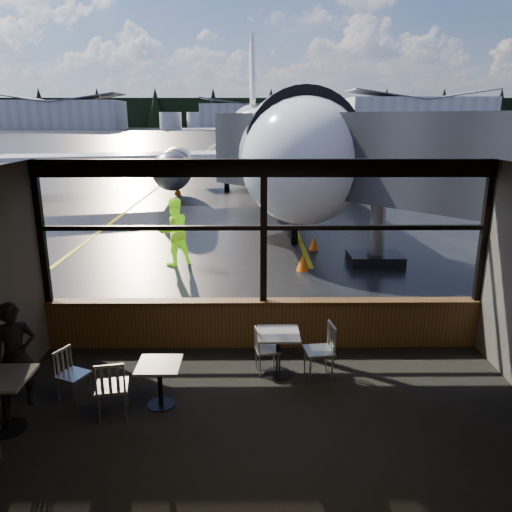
{
  "coord_description": "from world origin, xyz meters",
  "views": [
    {
      "loc": [
        -0.21,
        -8.65,
        4.19
      ],
      "look_at": [
        -0.13,
        1.0,
        1.5
      ],
      "focal_mm": 35.0,
      "sensor_mm": 36.0,
      "label": 1
    }
  ],
  "objects_px": {
    "cafe_table_near": "(278,354)",
    "ground_crew": "(174,232)",
    "cone_nose": "(314,243)",
    "cone_wing": "(178,189)",
    "chair_mid_w": "(73,375)",
    "jet_bridge": "(386,180)",
    "passenger": "(16,355)",
    "airliner": "(267,94)",
    "chair_mid_s": "(112,387)",
    "cafe_table_mid": "(160,385)",
    "cone_extra": "(302,262)",
    "cafe_table_left": "(5,404)",
    "chair_near_w": "(267,350)",
    "chair_near_e": "(319,352)"
  },
  "relations": [
    {
      "from": "chair_mid_s",
      "to": "passenger",
      "type": "relative_size",
      "value": 0.58
    },
    {
      "from": "cafe_table_mid",
      "to": "cone_wing",
      "type": "relative_size",
      "value": 1.25
    },
    {
      "from": "chair_mid_w",
      "to": "cone_nose",
      "type": "relative_size",
      "value": 1.86
    },
    {
      "from": "chair_near_w",
      "to": "cone_extra",
      "type": "relative_size",
      "value": 1.72
    },
    {
      "from": "jet_bridge",
      "to": "ground_crew",
      "type": "xyz_separation_m",
      "value": [
        -6.07,
        0.01,
        -1.49
      ]
    },
    {
      "from": "passenger",
      "to": "ground_crew",
      "type": "height_order",
      "value": "ground_crew"
    },
    {
      "from": "chair_mid_w",
      "to": "chair_mid_s",
      "type": "bearing_deg",
      "value": 83.44
    },
    {
      "from": "cafe_table_left",
      "to": "airliner",
      "type": "bearing_deg",
      "value": 79.32
    },
    {
      "from": "jet_bridge",
      "to": "cafe_table_near",
      "type": "relative_size",
      "value": 14.88
    },
    {
      "from": "airliner",
      "to": "chair_mid_w",
      "type": "height_order",
      "value": "airliner"
    },
    {
      "from": "cafe_table_near",
      "to": "cone_wing",
      "type": "bearing_deg",
      "value": 102.67
    },
    {
      "from": "cone_extra",
      "to": "jet_bridge",
      "type": "bearing_deg",
      "value": 15.39
    },
    {
      "from": "passenger",
      "to": "cone_nose",
      "type": "relative_size",
      "value": 3.64
    },
    {
      "from": "cone_wing",
      "to": "cone_extra",
      "type": "height_order",
      "value": "cone_wing"
    },
    {
      "from": "chair_near_w",
      "to": "cone_extra",
      "type": "height_order",
      "value": "chair_near_w"
    },
    {
      "from": "airliner",
      "to": "chair_mid_w",
      "type": "bearing_deg",
      "value": -102.25
    },
    {
      "from": "cafe_table_mid",
      "to": "cafe_table_left",
      "type": "distance_m",
      "value": 2.1
    },
    {
      "from": "cafe_table_mid",
      "to": "chair_near_w",
      "type": "xyz_separation_m",
      "value": [
        1.63,
        1.0,
        0.06
      ]
    },
    {
      "from": "cafe_table_mid",
      "to": "chair_near_e",
      "type": "distance_m",
      "value": 2.6
    },
    {
      "from": "cafe_table_mid",
      "to": "cone_extra",
      "type": "bearing_deg",
      "value": 67.71
    },
    {
      "from": "chair_mid_w",
      "to": "passenger",
      "type": "relative_size",
      "value": 0.51
    },
    {
      "from": "airliner",
      "to": "chair_mid_s",
      "type": "xyz_separation_m",
      "value": [
        -2.85,
        -22.13,
        -4.92
      ]
    },
    {
      "from": "cafe_table_mid",
      "to": "chair_mid_w",
      "type": "height_order",
      "value": "chair_mid_w"
    },
    {
      "from": "cafe_table_mid",
      "to": "chair_mid_s",
      "type": "xyz_separation_m",
      "value": [
        -0.63,
        -0.27,
        0.12
      ]
    },
    {
      "from": "jet_bridge",
      "to": "cone_nose",
      "type": "xyz_separation_m",
      "value": [
        -1.77,
        1.63,
        -2.25
      ]
    },
    {
      "from": "cafe_table_left",
      "to": "passenger",
      "type": "xyz_separation_m",
      "value": [
        -0.1,
        0.66,
        0.4
      ]
    },
    {
      "from": "cafe_table_left",
      "to": "cone_extra",
      "type": "distance_m",
      "value": 8.87
    },
    {
      "from": "jet_bridge",
      "to": "cone_extra",
      "type": "height_order",
      "value": "jet_bridge"
    },
    {
      "from": "airliner",
      "to": "cone_nose",
      "type": "height_order",
      "value": "airliner"
    },
    {
      "from": "cafe_table_near",
      "to": "chair_near_w",
      "type": "relative_size",
      "value": 0.94
    },
    {
      "from": "airliner",
      "to": "chair_mid_s",
      "type": "distance_m",
      "value": 22.85
    },
    {
      "from": "chair_near_e",
      "to": "ground_crew",
      "type": "xyz_separation_m",
      "value": [
        -3.36,
        6.71,
        0.5
      ]
    },
    {
      "from": "chair_near_w",
      "to": "cafe_table_near",
      "type": "bearing_deg",
      "value": 53.3
    },
    {
      "from": "passenger",
      "to": "cafe_table_mid",
      "type": "bearing_deg",
      "value": -26.55
    },
    {
      "from": "cafe_table_mid",
      "to": "cone_wing",
      "type": "distance_m",
      "value": 21.54
    },
    {
      "from": "chair_mid_w",
      "to": "passenger",
      "type": "height_order",
      "value": "passenger"
    },
    {
      "from": "cafe_table_near",
      "to": "cone_extra",
      "type": "relative_size",
      "value": 1.62
    },
    {
      "from": "cone_nose",
      "to": "cone_wing",
      "type": "bearing_deg",
      "value": 116.86
    },
    {
      "from": "chair_near_w",
      "to": "ground_crew",
      "type": "xyz_separation_m",
      "value": [
        -2.52,
        6.51,
        0.58
      ]
    },
    {
      "from": "cafe_table_left",
      "to": "chair_mid_w",
      "type": "xyz_separation_m",
      "value": [
        0.67,
        0.76,
        0.0
      ]
    },
    {
      "from": "cafe_table_near",
      "to": "ground_crew",
      "type": "bearing_deg",
      "value": 112.23
    },
    {
      "from": "chair_mid_w",
      "to": "ground_crew",
      "type": "distance_m",
      "value": 7.38
    },
    {
      "from": "cafe_table_left",
      "to": "chair_near_e",
      "type": "xyz_separation_m",
      "value": [
        4.49,
        1.4,
        0.07
      ]
    },
    {
      "from": "ground_crew",
      "to": "cone_wing",
      "type": "relative_size",
      "value": 3.54
    },
    {
      "from": "airliner",
      "to": "chair_near_e",
      "type": "height_order",
      "value": "airliner"
    },
    {
      "from": "jet_bridge",
      "to": "ground_crew",
      "type": "relative_size",
      "value": 5.76
    },
    {
      "from": "jet_bridge",
      "to": "cone_extra",
      "type": "relative_size",
      "value": 24.14
    },
    {
      "from": "chair_near_w",
      "to": "cone_nose",
      "type": "distance_m",
      "value": 8.32
    },
    {
      "from": "jet_bridge",
      "to": "ground_crew",
      "type": "bearing_deg",
      "value": 179.88
    },
    {
      "from": "jet_bridge",
      "to": "passenger",
      "type": "xyz_separation_m",
      "value": [
        -7.3,
        -7.44,
        -1.66
      ]
    }
  ]
}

